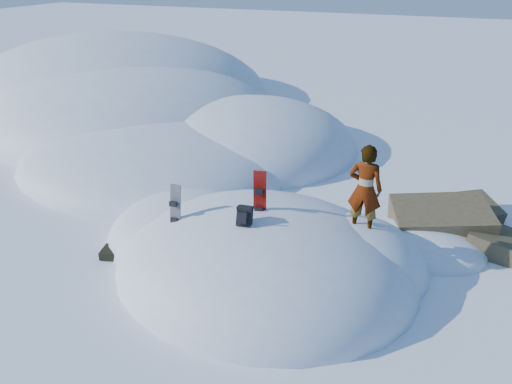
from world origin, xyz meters
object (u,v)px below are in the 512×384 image
at_px(person, 365,189).
at_px(snowboard_red, 260,202).
at_px(snowboard_dark, 175,213).
at_px(backpack, 244,216).

bearing_deg(person, snowboard_red, 17.31).
relative_size(snowboard_red, person, 0.76).
relative_size(snowboard_dark, person, 0.67).
xyz_separation_m(snowboard_dark, backpack, (1.69, 0.01, 0.27)).
height_order(snowboard_red, backpack, snowboard_red).
xyz_separation_m(snowboard_red, snowboard_dark, (-1.76, -0.69, -0.29)).
xyz_separation_m(snowboard_red, backpack, (-0.06, -0.69, -0.02)).
relative_size(backpack, person, 0.25).
bearing_deg(snowboard_red, person, 7.55).
distance_m(snowboard_dark, backpack, 1.72).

